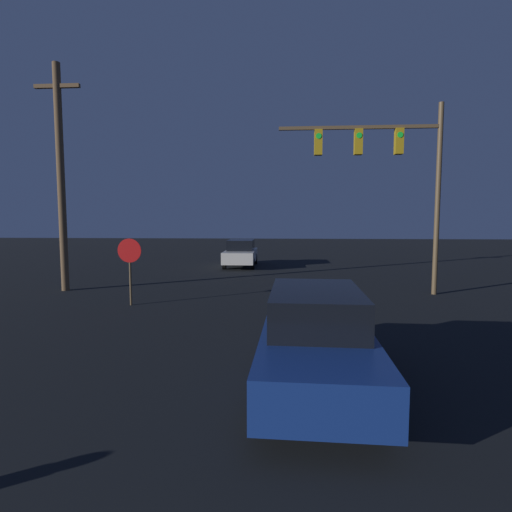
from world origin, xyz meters
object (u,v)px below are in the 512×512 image
at_px(car_near, 316,337).
at_px(traffic_signal_mast, 392,165).
at_px(car_far, 241,253).
at_px(stop_sign, 130,259).
at_px(utility_pole, 61,175).

distance_m(car_near, traffic_signal_mast, 9.85).
bearing_deg(car_far, traffic_signal_mast, 126.58).
distance_m(stop_sign, utility_pole, 5.19).
relative_size(car_far, traffic_signal_mast, 0.65).
xyz_separation_m(stop_sign, utility_pole, (-3.54, 2.44, 2.91)).
distance_m(car_far, utility_pole, 10.93).
relative_size(stop_sign, utility_pole, 0.25).
relative_size(car_near, car_far, 1.00).
bearing_deg(utility_pole, traffic_signal_mast, 0.88).
xyz_separation_m(car_near, traffic_signal_mast, (3.32, 8.42, 3.88)).
bearing_deg(traffic_signal_mast, stop_sign, -163.20).
height_order(car_near, car_far, same).
distance_m(car_near, stop_sign, 7.94).
height_order(traffic_signal_mast, stop_sign, traffic_signal_mast).
bearing_deg(traffic_signal_mast, car_near, -111.51).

